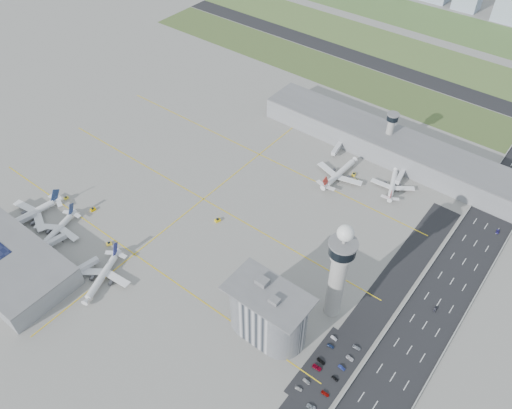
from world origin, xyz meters
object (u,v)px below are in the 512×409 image
Objects in this scene: car_hw_4 at (507,174)px; car_lot_5 at (334,338)px; jet_bridge_far_0 at (340,145)px; car_lot_8 at (335,378)px; tug_2 at (109,244)px; tug_4 at (356,180)px; control_tower at (339,269)px; airplane_near_a at (28,212)px; car_lot_0 at (299,389)px; airplane_near_b at (55,229)px; admin_building at (268,312)px; jet_bridge_near_1 at (44,248)px; car_hw_1 at (435,309)px; airplane_far_b at (393,182)px; tug_3 at (218,220)px; jet_bridge_near_2 at (76,273)px; car_lot_10 at (350,358)px; car_lot_4 at (331,346)px; secondary_tower at (390,130)px; tug_5 at (354,174)px; car_lot_2 at (317,367)px; car_lot_1 at (306,381)px; car_lot_9 at (342,368)px; car_lot_7 at (325,394)px; car_hw_2 at (498,232)px; car_lot_11 at (357,348)px; airplane_near_c at (101,274)px; jet_bridge_far_1 at (403,172)px; airplane_far_a at (340,170)px; tug_0 at (66,198)px; car_lot_6 at (311,407)px; car_lot_3 at (321,361)px; tug_1 at (93,209)px.

car_lot_5 is at bearing -102.52° from car_hw_4.
jet_bridge_far_0 is 3.98× the size of car_lot_8.
tug_2 reaches higher than tug_4.
control_tower is at bearing -133.87° from tug_2.
airplane_near_a is 12.00× the size of car_lot_0.
car_hw_4 is (198.10, 226.34, -4.72)m from airplane_near_b.
jet_bridge_near_1 is at bearing -163.88° from admin_building.
car_lot_5 is at bearing -124.53° from car_hw_1.
control_tower is 196.60m from airplane_near_a.
airplane_far_b is 10.01× the size of tug_3.
tug_4 is (87.62, 141.66, -0.12)m from tug_2.
jet_bridge_near_2 is 3.50× the size of car_lot_10.
car_hw_4 is (128.34, 157.25, -0.47)m from tug_3.
control_tower is 17.74× the size of car_lot_4.
secondary_tower is 9.79× the size of tug_5.
car_lot_2 is at bearing -101.17° from car_hw_4.
tug_2 is 0.90× the size of car_lot_1.
tug_5 reaches higher than car_lot_9.
airplane_near_b reaches higher than car_lot_7.
car_lot_7 is (147.09, 27.84, -2.28)m from jet_bridge_near_2.
car_lot_9 is (-0.70, 15.94, 0.04)m from car_lot_7.
jet_bridge_near_2 is 251.49m from car_hw_2.
tug_4 is at bearing 22.83° from car_lot_7.
car_lot_11 reaches higher than car_lot_8.
airplane_far_b is at bearing 1.97° from car_lot_0.
car_lot_1 reaches higher than car_lot_10.
control_tower is 1.62× the size of airplane_near_c.
jet_bridge_far_1 is 4.04× the size of tug_3.
jet_bridge_far_1 is at bearing 125.40° from car_hw_1.
airplane_far_a is at bearing 27.85° from car_lot_1.
jet_bridge_far_0 is at bearing -147.26° from secondary_tower.
jet_bridge_near_1 is at bearing 133.57° from tug_0.
jet_bridge_far_1 reaches higher than car_lot_5.
airplane_near_a is at bearing 84.11° from car_lot_0.
car_hw_2 is (92.28, -30.68, -18.26)m from secondary_tower.
jet_bridge_near_1 is at bearing 9.85° from airplane_near_b.
airplane_near_a is (-143.52, -200.25, -12.76)m from secondary_tower.
airplane_near_a is at bearing -146.74° from tug_5.
car_lot_6 is 1.05× the size of car_lot_11.
car_lot_0 is 18.23m from car_lot_3.
airplane_far_a is 194.24m from jet_bridge_near_1.
car_lot_9 is at bearing -63.35° from jet_bridge_near_2.
airplane_near_c is 0.96× the size of airplane_far_a.
secondary_tower is at bearing 106.48° from control_tower.
car_lot_0 is (171.53, -17.42, -0.36)m from tug_1.
car_lot_1 is at bearing -100.91° from car_hw_4.
tug_1 is at bearing -144.99° from airplane_near_c.
jet_bridge_near_2 is at bearing 106.70° from car_lot_11.
tug_1 is (-140.47, -153.37, -1.88)m from jet_bridge_far_1.
car_lot_10 is at bearing -68.24° from secondary_tower.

